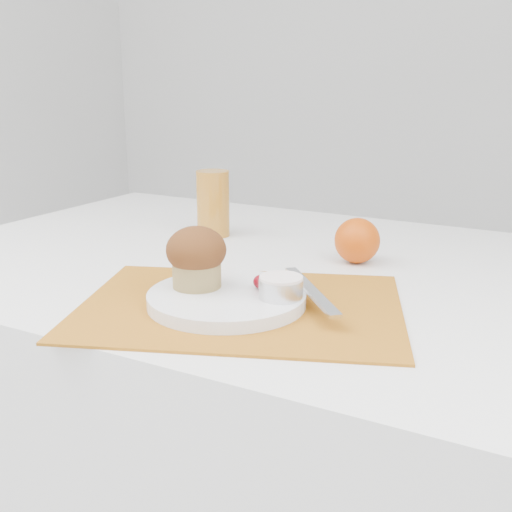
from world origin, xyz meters
The scene contains 11 objects.
table centered at (0.00, 0.05, 0.38)m, with size 1.20×0.80×0.75m, color white.
placemat centered at (0.07, -0.16, 0.75)m, with size 0.42×0.31×0.00m, color #A86217.
plate centered at (0.05, -0.16, 0.76)m, with size 0.21×0.21×0.02m, color white.
ramekin centered at (0.12, -0.15, 0.78)m, with size 0.06×0.06×0.02m, color silver.
cream centered at (0.12, -0.15, 0.80)m, with size 0.06×0.06×0.01m, color white.
raspberry_near centered at (0.08, -0.13, 0.78)m, with size 0.02×0.02×0.02m, color #4F0209.
raspberry_far centered at (0.09, -0.13, 0.78)m, with size 0.02×0.02×0.02m, color #540209.
butter_knife centered at (0.15, -0.11, 0.77)m, with size 0.20×0.02×0.00m, color silver.
orange centered at (0.13, 0.11, 0.79)m, with size 0.07×0.07×0.07m, color #CB4A07.
juice_glass centered at (-0.17, 0.16, 0.81)m, with size 0.06×0.06×0.12m, color #B67422.
muffin centered at (0.00, -0.16, 0.81)m, with size 0.08×0.08×0.08m.
Camera 1 is at (0.46, -0.84, 1.04)m, focal length 45.00 mm.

